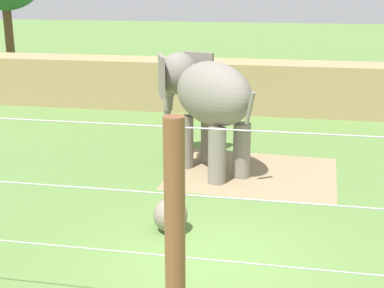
# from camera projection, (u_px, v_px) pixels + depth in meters

# --- Properties ---
(ground_plane) EXTENTS (120.00, 120.00, 0.00)m
(ground_plane) POSITION_uv_depth(u_px,v_px,m) (210.00, 262.00, 9.87)
(ground_plane) COLOR #5B7F3D
(dirt_patch) EXTENTS (4.48, 3.76, 0.01)m
(dirt_patch) POSITION_uv_depth(u_px,v_px,m) (253.00, 173.00, 14.40)
(dirt_patch) COLOR #937F5B
(dirt_patch) RESTS_ON ground
(embankment_wall) EXTENTS (36.00, 1.80, 1.92)m
(embankment_wall) POSITION_uv_depth(u_px,v_px,m) (259.00, 87.00, 21.03)
(embankment_wall) COLOR tan
(embankment_wall) RESTS_ON ground
(elephant) EXTENTS (3.36, 3.40, 3.00)m
(elephant) POSITION_uv_depth(u_px,v_px,m) (206.00, 97.00, 14.20)
(elephant) COLOR gray
(elephant) RESTS_ON ground
(enrichment_ball) EXTENTS (0.70, 0.70, 0.70)m
(enrichment_ball) POSITION_uv_depth(u_px,v_px,m) (170.00, 215.00, 10.98)
(enrichment_ball) COLOR gray
(enrichment_ball) RESTS_ON ground
(cable_fence) EXTENTS (11.33, 0.27, 3.34)m
(cable_fence) POSITION_uv_depth(u_px,v_px,m) (179.00, 243.00, 6.95)
(cable_fence) COLOR brown
(cable_fence) RESTS_ON ground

